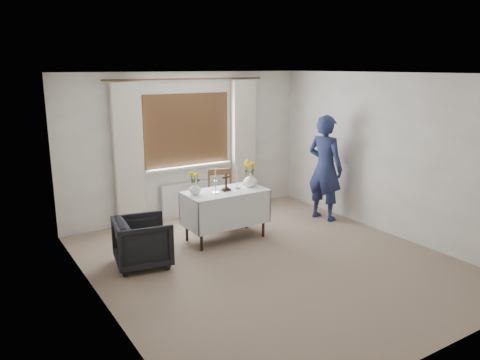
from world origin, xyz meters
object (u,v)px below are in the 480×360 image
wooden_chair (222,198)px  flower_vase_left (195,188)px  armchair (143,242)px  wooden_cross (226,182)px  person (325,168)px  flower_vase_right (250,180)px  altar_table (225,215)px

wooden_chair → flower_vase_left: (-0.75, -0.52, 0.39)m
armchair → wooden_cross: wooden_cross is taller
person → flower_vase_left: bearing=73.3°
person → wooden_cross: bearing=74.6°
wooden_chair → flower_vase_right: flower_vase_right is taller
flower_vase_right → wooden_cross: bearing=-178.6°
altar_table → wooden_cross: bearing=-0.9°
armchair → person: size_ratio=0.40×
person → flower_vase_right: (-1.48, 0.07, -0.03)m
wooden_chair → wooden_cross: size_ratio=3.35×
altar_table → person: (1.94, -0.06, 0.52)m
altar_table → flower_vase_right: (0.46, 0.01, 0.49)m
person → altar_table: bearing=74.6°
altar_table → wooden_chair: size_ratio=1.33×
flower_vase_right → flower_vase_left: bearing=176.4°
altar_table → person: 2.01m
person → wooden_cross: 1.93m
altar_table → flower_vase_left: (-0.47, 0.07, 0.47)m
altar_table → flower_vase_right: flower_vase_right is taller
armchair → wooden_chair: bearing=-52.8°
wooden_chair → wooden_cross: wooden_cross is taller
wooden_chair → armchair: size_ratio=1.30×
wooden_chair → flower_vase_left: bearing=-126.6°
altar_table → person: bearing=-1.7°
person → flower_vase_right: 1.48m
armchair → altar_table: bearing=-68.9°
wooden_cross → armchair: bearing=-173.7°
altar_table → wooden_chair: bearing=64.5°
altar_table → person: size_ratio=0.69×
wooden_chair → flower_vase_left: 1.00m
altar_table → flower_vase_left: bearing=171.8°
altar_table → armchair: altar_table is taller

